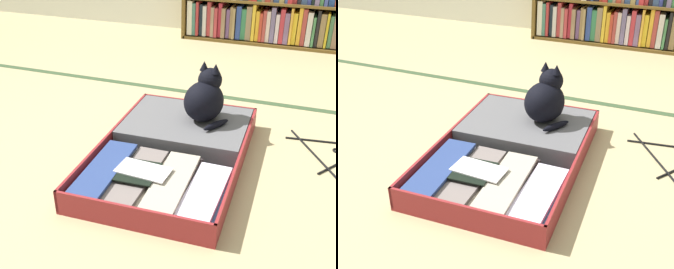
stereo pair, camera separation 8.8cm
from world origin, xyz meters
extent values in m
plane|color=tan|center=(0.00, 0.00, 0.00)|extent=(10.00, 10.00, 0.00)
cube|color=#354C2D|center=(0.00, 0.96, 0.00)|extent=(4.80, 0.05, 0.00)
cube|color=brown|center=(0.26, 2.23, 0.01)|extent=(1.48, 0.29, 0.02)
cube|color=brown|center=(0.26, 2.23, 0.35)|extent=(1.45, 0.29, 0.02)
cube|color=silver|center=(-0.43, 2.23, 0.18)|extent=(0.04, 0.25, 0.29)
cube|color=#417565|center=(-0.39, 2.23, 0.17)|extent=(0.03, 0.25, 0.27)
cube|color=#B12F33|center=(-0.36, 2.23, 0.18)|extent=(0.02, 0.25, 0.29)
cube|color=#17232F|center=(-0.33, 2.24, 0.17)|extent=(0.03, 0.25, 0.27)
cube|color=silver|center=(-0.29, 2.23, 0.16)|extent=(0.03, 0.25, 0.26)
cube|color=#B6383D|center=(-0.26, 2.24, 0.18)|extent=(0.03, 0.25, 0.29)
cube|color=#9C7C62|center=(-0.22, 2.22, 0.16)|extent=(0.03, 0.25, 0.25)
cube|color=#B3373E|center=(-0.19, 2.23, 0.16)|extent=(0.03, 0.25, 0.25)
cube|color=#BA2C3F|center=(-0.16, 2.24, 0.18)|extent=(0.03, 0.25, 0.29)
cube|color=#8E7051|center=(-0.13, 2.23, 0.16)|extent=(0.03, 0.25, 0.25)
cube|color=#6F4D82|center=(-0.09, 2.24, 0.16)|extent=(0.03, 0.25, 0.24)
cube|color=#95774D|center=(-0.06, 2.24, 0.17)|extent=(0.02, 0.25, 0.27)
cube|color=#9E8253|center=(-0.04, 2.22, 0.16)|extent=(0.02, 0.25, 0.26)
cube|color=#2B4292|center=(0.00, 2.23, 0.17)|extent=(0.04, 0.25, 0.28)
cube|color=#368356|center=(0.04, 2.24, 0.16)|extent=(0.04, 0.25, 0.25)
cube|color=#8E795D|center=(0.09, 2.24, 0.17)|extent=(0.04, 0.25, 0.28)
cube|color=yellow|center=(0.13, 2.23, 0.18)|extent=(0.03, 0.25, 0.30)
cube|color=gold|center=(0.16, 2.24, 0.16)|extent=(0.03, 0.25, 0.25)
cube|color=#BE3A28|center=(0.19, 2.23, 0.15)|extent=(0.02, 0.25, 0.24)
cube|color=#AA3E3B|center=(0.22, 2.23, 0.16)|extent=(0.03, 0.25, 0.26)
cube|color=beige|center=(0.25, 2.24, 0.16)|extent=(0.03, 0.25, 0.25)
cube|color=slate|center=(0.29, 2.23, 0.18)|extent=(0.03, 0.25, 0.29)
cube|color=silver|center=(0.32, 2.23, 0.15)|extent=(0.03, 0.25, 0.24)
cube|color=#BF323E|center=(0.36, 2.23, 0.17)|extent=(0.04, 0.25, 0.28)
cube|color=slate|center=(0.40, 2.23, 0.16)|extent=(0.04, 0.25, 0.25)
cube|color=gold|center=(0.43, 2.22, 0.18)|extent=(0.02, 0.25, 0.29)
cube|color=yellow|center=(0.46, 2.24, 0.16)|extent=(0.03, 0.25, 0.25)
cube|color=gold|center=(0.50, 2.24, 0.18)|extent=(0.03, 0.25, 0.30)
cube|color=#AB3E39|center=(0.53, 2.24, 0.18)|extent=(0.03, 0.25, 0.29)
cube|color=silver|center=(0.57, 2.23, 0.17)|extent=(0.04, 0.25, 0.27)
cube|color=#45824F|center=(0.61, 2.23, 0.15)|extent=(0.02, 0.25, 0.24)
cube|color=black|center=(0.64, 2.23, 0.18)|extent=(0.02, 0.25, 0.29)
cube|color=#93784D|center=(0.67, 2.24, 0.17)|extent=(0.04, 0.25, 0.26)
cube|color=gold|center=(0.71, 2.23, 0.17)|extent=(0.02, 0.25, 0.27)
cube|color=#447B52|center=(0.74, 2.24, 0.16)|extent=(0.03, 0.25, 0.25)
cube|color=#91745A|center=(0.78, 2.24, 0.17)|extent=(0.04, 0.25, 0.28)
cube|color=maroon|center=(0.12, -0.13, 0.01)|extent=(0.66, 0.52, 0.01)
cube|color=maroon|center=(0.13, -0.37, 0.06)|extent=(0.64, 0.03, 0.11)
cube|color=maroon|center=(-0.19, -0.14, 0.06)|extent=(0.03, 0.50, 0.11)
cube|color=maroon|center=(0.44, -0.12, 0.06)|extent=(0.03, 0.50, 0.11)
cube|color=#4E5051|center=(0.12, -0.13, 0.02)|extent=(0.64, 0.50, 0.01)
cube|color=maroon|center=(0.11, 0.37, 0.01)|extent=(0.66, 0.52, 0.01)
cube|color=maroon|center=(0.10, 0.61, 0.06)|extent=(0.64, 0.03, 0.11)
cube|color=maroon|center=(-0.21, 0.36, 0.06)|extent=(0.03, 0.50, 0.11)
cube|color=maroon|center=(0.42, 0.38, 0.06)|extent=(0.03, 0.50, 0.11)
cube|color=#4E5051|center=(0.11, 0.37, 0.02)|extent=(0.64, 0.50, 0.01)
cylinder|color=black|center=(0.12, 0.12, 0.02)|extent=(0.62, 0.04, 0.02)
cube|color=black|center=(-0.10, -0.13, 0.03)|extent=(0.15, 0.40, 0.02)
cube|color=slate|center=(-0.11, -0.14, 0.05)|extent=(0.15, 0.40, 0.02)
cube|color=silver|center=(-0.10, -0.13, 0.07)|extent=(0.15, 0.43, 0.02)
cube|color=navy|center=(-0.09, -0.14, 0.09)|extent=(0.16, 0.44, 0.02)
cube|color=silver|center=(0.06, -0.13, 0.03)|extent=(0.15, 0.39, 0.02)
cube|color=#B9AB91|center=(0.06, -0.14, 0.05)|extent=(0.15, 0.37, 0.02)
cube|color=slate|center=(0.04, -0.12, 0.07)|extent=(0.14, 0.44, 0.02)
cube|color=#B09C8D|center=(0.21, -0.13, 0.03)|extent=(0.17, 0.41, 0.02)
cube|color=tan|center=(0.20, -0.12, 0.05)|extent=(0.14, 0.40, 0.02)
cube|color=#2C2526|center=(0.20, -0.12, 0.06)|extent=(0.14, 0.44, 0.01)
cube|color=#AAA28F|center=(0.20, -0.13, 0.08)|extent=(0.15, 0.44, 0.02)
cube|color=slate|center=(0.36, -0.13, 0.03)|extent=(0.14, 0.38, 0.01)
cube|color=gray|center=(0.36, -0.13, 0.04)|extent=(0.15, 0.41, 0.01)
cube|color=navy|center=(0.36, -0.12, 0.05)|extent=(0.16, 0.39, 0.01)
cube|color=silver|center=(0.35, -0.13, 0.07)|extent=(0.14, 0.39, 0.02)
cube|color=white|center=(0.07, -0.12, 0.10)|extent=(0.23, 0.13, 0.01)
cube|color=black|center=(0.04, -0.13, 0.09)|extent=(0.20, 0.19, 0.01)
cube|color=#5B5A5E|center=(0.11, 0.37, 0.06)|extent=(0.63, 0.49, 0.10)
cylinder|color=black|center=(-0.08, 0.60, 0.06)|extent=(0.02, 0.02, 0.10)
cylinder|color=black|center=(0.28, 0.61, 0.06)|extent=(0.02, 0.02, 0.10)
cube|color=white|center=(-0.01, -0.37, 0.07)|extent=(0.04, 0.00, 0.02)
cube|color=green|center=(0.07, -0.37, 0.07)|extent=(0.04, 0.00, 0.02)
cube|color=#2E8B38|center=(0.10, -0.36, 0.02)|extent=(0.04, 0.00, 0.02)
ellipsoid|color=black|center=(0.19, 0.40, 0.21)|extent=(0.25, 0.27, 0.20)
ellipsoid|color=black|center=(0.20, 0.46, 0.17)|extent=(0.15, 0.11, 0.11)
sphere|color=black|center=(0.20, 0.45, 0.31)|extent=(0.12, 0.12, 0.12)
cone|color=black|center=(0.23, 0.43, 0.38)|extent=(0.05, 0.05, 0.05)
cone|color=black|center=(0.17, 0.45, 0.38)|extent=(0.05, 0.05, 0.05)
sphere|color=gold|center=(0.24, 0.49, 0.32)|extent=(0.02, 0.02, 0.02)
sphere|color=gold|center=(0.19, 0.50, 0.32)|extent=(0.02, 0.02, 0.02)
ellipsoid|color=black|center=(0.27, 0.34, 0.13)|extent=(0.11, 0.16, 0.03)
cylinder|color=black|center=(0.74, 0.44, 0.01)|extent=(0.25, 0.41, 0.01)
cylinder|color=black|center=(0.72, 0.57, 0.01)|extent=(0.26, 0.04, 0.01)
cylinder|color=black|center=(0.85, 0.36, 0.01)|extent=(0.16, 0.22, 0.01)
camera|label=1|loc=(0.69, -1.52, 1.11)|focal=46.54mm
camera|label=2|loc=(0.78, -1.48, 1.11)|focal=46.54mm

